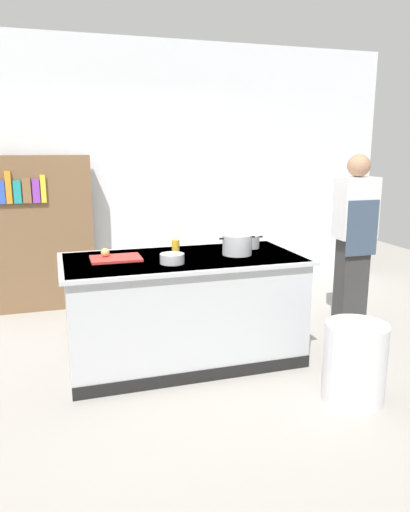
% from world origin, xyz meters
% --- Properties ---
extents(ground_plane, '(10.00, 10.00, 0.00)m').
position_xyz_m(ground_plane, '(0.00, 0.00, 0.00)').
color(ground_plane, '#9E9991').
extents(back_wall, '(6.40, 0.12, 3.00)m').
position_xyz_m(back_wall, '(0.00, 2.10, 1.50)').
color(back_wall, silver).
rests_on(back_wall, ground_plane).
extents(counter_island, '(1.98, 0.98, 0.90)m').
position_xyz_m(counter_island, '(0.00, -0.00, 0.47)').
color(counter_island, '#B7BABF').
rests_on(counter_island, ground_plane).
extents(cutting_board, '(0.40, 0.28, 0.02)m').
position_xyz_m(cutting_board, '(-0.54, 0.07, 0.91)').
color(cutting_board, red).
rests_on(cutting_board, counter_island).
extents(onion, '(0.07, 0.07, 0.07)m').
position_xyz_m(onion, '(-0.62, 0.12, 0.96)').
color(onion, tan).
rests_on(onion, cutting_board).
extents(stock_pot, '(0.31, 0.25, 0.17)m').
position_xyz_m(stock_pot, '(0.46, -0.04, 0.98)').
color(stock_pot, '#B7BABF').
rests_on(stock_pot, counter_island).
extents(sauce_pan, '(0.22, 0.15, 0.12)m').
position_xyz_m(sauce_pan, '(0.67, 0.18, 0.96)').
color(sauce_pan, '#99999E').
rests_on(sauce_pan, counter_island).
extents(mixing_bowl, '(0.19, 0.19, 0.08)m').
position_xyz_m(mixing_bowl, '(-0.14, -0.19, 0.94)').
color(mixing_bowl, '#B7BABF').
rests_on(mixing_bowl, counter_island).
extents(juice_cup, '(0.07, 0.07, 0.10)m').
position_xyz_m(juice_cup, '(0.00, 0.26, 0.95)').
color(juice_cup, yellow).
rests_on(juice_cup, counter_island).
extents(trash_bin, '(0.44, 0.44, 0.58)m').
position_xyz_m(trash_bin, '(0.98, -1.03, 0.29)').
color(trash_bin, silver).
rests_on(trash_bin, ground_plane).
extents(person_chef, '(0.38, 0.25, 1.72)m').
position_xyz_m(person_chef, '(1.83, 0.31, 0.91)').
color(person_chef, '#323232').
rests_on(person_chef, ground_plane).
extents(bookshelf, '(1.10, 0.31, 1.70)m').
position_xyz_m(bookshelf, '(-1.14, 1.80, 0.85)').
color(bookshelf, brown).
rests_on(bookshelf, ground_plane).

